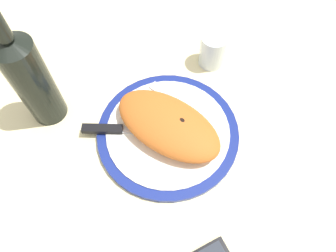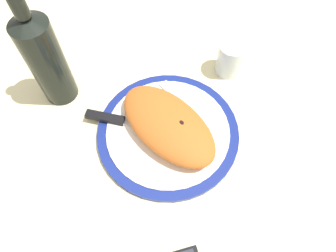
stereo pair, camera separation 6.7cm
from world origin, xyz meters
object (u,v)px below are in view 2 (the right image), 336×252
fork (180,101)px  water_glass (230,60)px  knife (119,121)px  plate (168,132)px  wine_bottle (45,58)px  calzone (170,124)px

fork → water_glass: 16.46cm
knife → plate: bearing=-140.0°
water_glass → wine_bottle: bearing=61.4°
plate → knife: (8.61, 7.23, 1.30)cm
calzone → wine_bottle: wine_bottle is taller
plate → knife: bearing=40.0°
knife → wine_bottle: bearing=19.9°
plate → wine_bottle: 30.59cm
knife → water_glass: water_glass is taller
plate → wine_bottle: bearing=27.8°
fork → wine_bottle: wine_bottle is taller
water_glass → calzone: bearing=102.9°
knife → water_glass: size_ratio=2.18×
water_glass → wine_bottle: 42.52cm
knife → fork: bearing=-107.0°
calzone → water_glass: 23.63cm
knife → wine_bottle: (16.43, 5.95, 10.32)cm
plate → wine_bottle: size_ratio=1.03×
water_glass → fork: bearing=93.0°
calzone → fork: size_ratio=1.53×
plate → knife: 11.31cm
plate → knife: size_ratio=1.68×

